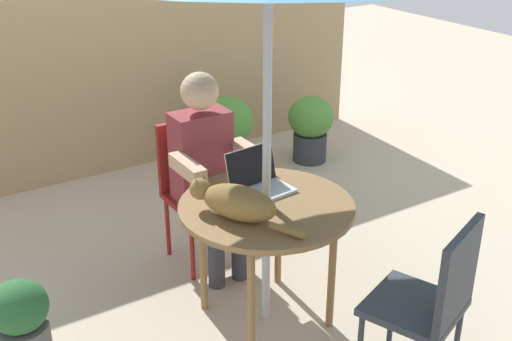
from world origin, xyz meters
TOP-DOWN VIEW (x-y plane):
  - ground_plane at (0.00, 0.00)m, footprint 14.00×14.00m
  - fence_back at (0.00, 2.35)m, footprint 4.78×0.08m
  - patio_table at (0.00, 0.00)m, footprint 0.91×0.91m
  - chair_occupied at (0.00, 0.79)m, footprint 0.40×0.40m
  - chair_empty at (0.33, -0.86)m, footprint 0.52×0.52m
  - person_seated at (0.00, 0.64)m, footprint 0.48×0.48m
  - laptop at (0.05, 0.18)m, footprint 0.32×0.28m
  - cat at (-0.21, -0.03)m, footprint 0.35×0.61m
  - potted_plant_near_fence at (-1.24, 0.15)m, footprint 0.27×0.27m
  - potted_plant_by_chair at (1.51, 1.63)m, footprint 0.38×0.38m
  - potted_plant_corner at (0.77, 1.75)m, footprint 0.42×0.42m

SIDE VIEW (x-z plane):
  - ground_plane at x=0.00m, z-range 0.00..0.00m
  - potted_plant_near_fence at x=-1.24m, z-range 0.02..0.60m
  - potted_plant_by_chair at x=1.51m, z-range 0.03..0.60m
  - potted_plant_corner at x=0.77m, z-range 0.05..0.71m
  - chair_occupied at x=0.00m, z-range 0.08..0.97m
  - chair_empty at x=0.33m, z-range 0.08..0.97m
  - patio_table at x=0.00m, z-range 0.28..0.99m
  - person_seated at x=0.00m, z-range 0.08..1.31m
  - laptop at x=0.05m, z-range 0.66..0.87m
  - cat at x=-0.21m, z-range 0.70..0.87m
  - fence_back at x=0.00m, z-range 0.00..1.61m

